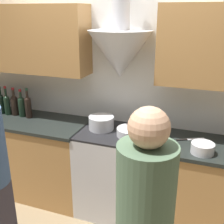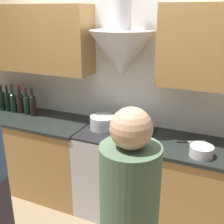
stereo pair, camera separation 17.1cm
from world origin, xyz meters
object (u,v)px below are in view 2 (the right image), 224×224
wine_bottle_4 (8,100)px  wine_bottle_6 (20,102)px  wine_bottle_5 (13,102)px  wine_bottle_8 (33,104)px  stock_pot (103,122)px  wine_bottle_7 (27,104)px  wine_bottle_3 (2,99)px  saucepan (201,151)px  stove_range (116,172)px  mixing_bowl (131,132)px

wine_bottle_4 → wine_bottle_6: 0.18m
wine_bottle_5 → wine_bottle_6: size_ratio=1.04×
wine_bottle_8 → stock_pot: 0.90m
wine_bottle_6 → wine_bottle_7: 0.11m
wine_bottle_3 → wine_bottle_7: bearing=-0.5°
wine_bottle_6 → wine_bottle_7: bearing=-6.9°
wine_bottle_5 → wine_bottle_7: bearing=2.1°
wine_bottle_5 → saucepan: wine_bottle_5 is taller
wine_bottle_4 → stock_pot: size_ratio=1.26×
wine_bottle_4 → stove_range: bearing=-2.5°
wine_bottle_5 → stock_pot: (1.20, -0.02, -0.07)m
wine_bottle_4 → wine_bottle_7: size_ratio=1.02×
wine_bottle_4 → wine_bottle_8: size_ratio=0.94×
wine_bottle_4 → saucepan: (2.30, -0.23, -0.09)m
saucepan → wine_bottle_6: bearing=173.7°
wine_bottle_4 → saucepan: bearing=-5.6°
wine_bottle_4 → stock_pot: bearing=-1.5°
mixing_bowl → stock_pot: bearing=170.1°
wine_bottle_8 → stock_pot: (0.90, -0.02, -0.07)m
wine_bottle_8 → wine_bottle_3: bearing=178.6°
wine_bottle_7 → mixing_bowl: bearing=-3.8°
wine_bottle_6 → saucepan: 2.13m
wine_bottle_8 → saucepan: (1.91, -0.21, -0.09)m
stove_range → wine_bottle_6: size_ratio=2.84×
wine_bottle_5 → stock_pot: wine_bottle_5 is taller
wine_bottle_7 → wine_bottle_8: wine_bottle_8 is taller
wine_bottle_8 → stock_pot: bearing=-1.4°
wine_bottle_4 → mixing_bowl: wine_bottle_4 is taller
wine_bottle_7 → wine_bottle_8: bearing=-5.0°
wine_bottle_7 → saucepan: bearing=-6.3°
wine_bottle_6 → saucepan: bearing=-6.3°
mixing_bowl → wine_bottle_8: bearing=176.3°
saucepan → wine_bottle_5: bearing=174.4°
wine_bottle_5 → wine_bottle_8: bearing=-0.2°
stove_range → wine_bottle_7: size_ratio=2.91×
stock_pot → saucepan: size_ratio=1.31×
wine_bottle_6 → stock_pot: (1.10, -0.04, -0.06)m
wine_bottle_4 → saucepan: size_ratio=1.64×
wine_bottle_4 → mixing_bowl: (1.62, -0.09, -0.09)m
wine_bottle_4 → wine_bottle_7: wine_bottle_4 is taller
wine_bottle_6 → wine_bottle_5: bearing=-167.8°
stock_pot → mixing_bowl: stock_pot is taller
wine_bottle_4 → mixing_bowl: 1.62m
wine_bottle_3 → wine_bottle_6: (0.27, 0.01, -0.00)m
wine_bottle_3 → wine_bottle_5: wine_bottle_5 is taller
mixing_bowl → wine_bottle_6: bearing=176.0°
saucepan → mixing_bowl: bearing=168.9°
saucepan → stove_range: bearing=169.2°
stove_range → mixing_bowl: bearing=-9.7°
stove_range → wine_bottle_7: 1.31m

